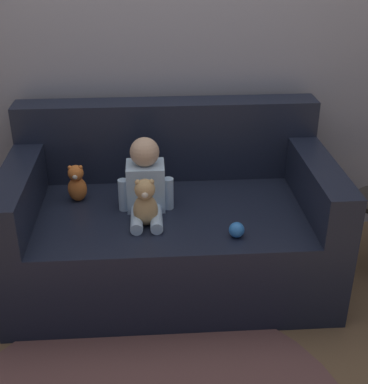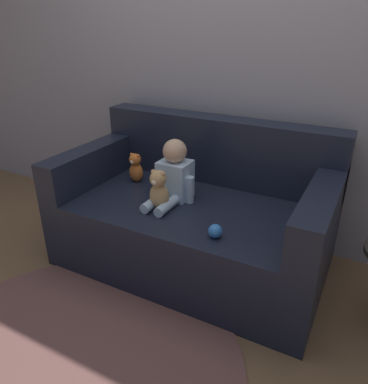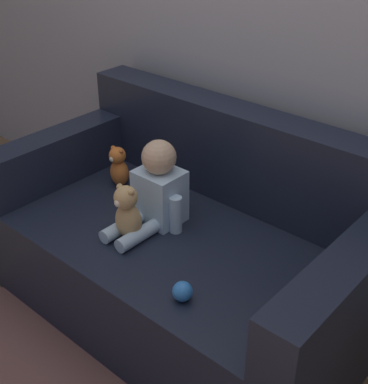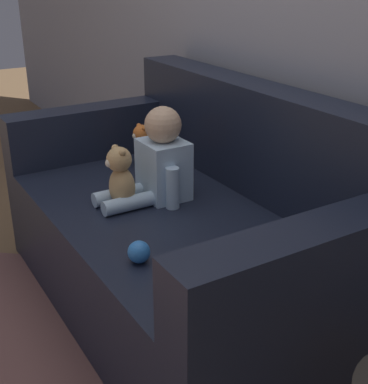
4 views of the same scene
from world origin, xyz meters
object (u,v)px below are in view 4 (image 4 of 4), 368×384
(couch, at_px, (190,234))
(plush_toy_side, at_px, (143,146))
(teddy_bear_brown, at_px, (121,179))
(toy_ball, at_px, (139,252))
(person_baby, at_px, (159,163))

(couch, xyz_separation_m, plush_toy_side, (-0.48, 0.04, 0.23))
(couch, distance_m, teddy_bear_brown, 0.37)
(couch, distance_m, toy_ball, 0.51)
(person_baby, bearing_deg, teddy_bear_brown, -91.06)
(person_baby, relative_size, toy_ball, 5.13)
(couch, bearing_deg, plush_toy_side, 175.33)
(person_baby, xyz_separation_m, teddy_bear_brown, (-0.00, -0.17, -0.04))
(teddy_bear_brown, xyz_separation_m, toy_ball, (0.42, -0.14, -0.08))
(plush_toy_side, bearing_deg, toy_ball, -28.09)
(couch, xyz_separation_m, person_baby, (-0.13, -0.07, 0.28))
(person_baby, distance_m, teddy_bear_brown, 0.17)
(teddy_bear_brown, xyz_separation_m, plush_toy_side, (-0.36, 0.28, -0.01))
(person_baby, xyz_separation_m, toy_ball, (0.42, -0.30, -0.11))
(couch, height_order, teddy_bear_brown, couch)
(couch, xyz_separation_m, toy_ball, (0.29, -0.38, 0.17))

